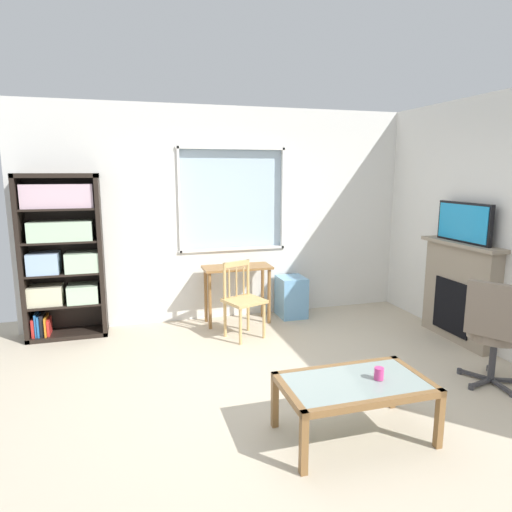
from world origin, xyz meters
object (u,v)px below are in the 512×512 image
(tv, at_px, (464,222))
(sippy_cup, at_px, (379,374))
(wooden_chair, at_px, (243,299))
(coffee_table, at_px, (355,389))
(plastic_drawer_unit, at_px, (291,297))
(desk_under_window, at_px, (237,277))
(office_chair, at_px, (493,328))
(fireplace, at_px, (459,292))
(bookshelf, at_px, (62,252))

(tv, xyz_separation_m, sippy_cup, (-1.92, -1.46, -0.90))
(wooden_chair, bearing_deg, coffee_table, -83.21)
(plastic_drawer_unit, relative_size, tv, 0.68)
(wooden_chair, height_order, sippy_cup, wooden_chair)
(desk_under_window, height_order, coffee_table, desk_under_window)
(tv, bearing_deg, coffee_table, -145.58)
(office_chair, bearing_deg, sippy_cup, -164.07)
(tv, xyz_separation_m, office_chair, (-0.51, -1.06, -0.83))
(desk_under_window, xyz_separation_m, tv, (2.30, -1.32, 0.78))
(desk_under_window, xyz_separation_m, fireplace, (2.32, -1.32, -0.02))
(sippy_cup, bearing_deg, office_chair, 15.93)
(desk_under_window, height_order, fireplace, fireplace)
(fireplace, xyz_separation_m, sippy_cup, (-1.94, -1.46, -0.09))
(desk_under_window, distance_m, wooden_chair, 0.54)
(wooden_chair, relative_size, coffee_table, 0.83)
(wooden_chair, bearing_deg, sippy_cup, -78.84)
(fireplace, relative_size, coffee_table, 1.07)
(plastic_drawer_unit, height_order, fireplace, fireplace)
(coffee_table, bearing_deg, fireplace, 34.19)
(tv, xyz_separation_m, coffee_table, (-2.10, -1.44, -1.00))
(coffee_table, bearing_deg, plastic_drawer_unit, 78.59)
(office_chair, distance_m, coffee_table, 1.64)
(plastic_drawer_unit, bearing_deg, wooden_chair, -145.76)
(desk_under_window, distance_m, coffee_table, 2.77)
(plastic_drawer_unit, distance_m, tv, 2.33)
(fireplace, bearing_deg, coffee_table, -145.81)
(coffee_table, bearing_deg, bookshelf, 128.52)
(plastic_drawer_unit, bearing_deg, bookshelf, 178.85)
(coffee_table, bearing_deg, sippy_cup, -7.74)
(bookshelf, distance_m, sippy_cup, 3.83)
(desk_under_window, xyz_separation_m, wooden_chair, (-0.06, -0.52, -0.14))
(tv, bearing_deg, plastic_drawer_unit, 138.27)
(wooden_chair, height_order, coffee_table, wooden_chair)
(plastic_drawer_unit, height_order, sippy_cup, plastic_drawer_unit)
(wooden_chair, bearing_deg, tv, -18.69)
(wooden_chair, distance_m, plastic_drawer_unit, 1.02)
(bookshelf, relative_size, coffee_table, 1.78)
(fireplace, relative_size, sippy_cup, 12.89)
(coffee_table, xyz_separation_m, sippy_cup, (0.18, -0.02, 0.11))
(wooden_chair, height_order, plastic_drawer_unit, wooden_chair)
(wooden_chair, relative_size, tv, 1.12)
(wooden_chair, relative_size, plastic_drawer_unit, 1.65)
(sippy_cup, bearing_deg, coffee_table, 172.26)
(plastic_drawer_unit, distance_m, sippy_cup, 2.86)
(wooden_chair, distance_m, sippy_cup, 2.31)
(plastic_drawer_unit, height_order, coffee_table, plastic_drawer_unit)
(office_chair, bearing_deg, desk_under_window, 127.01)
(tv, bearing_deg, office_chair, -115.68)
(wooden_chair, xyz_separation_m, sippy_cup, (0.45, -2.26, 0.03))
(bookshelf, xyz_separation_m, desk_under_window, (2.07, -0.11, -0.42))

